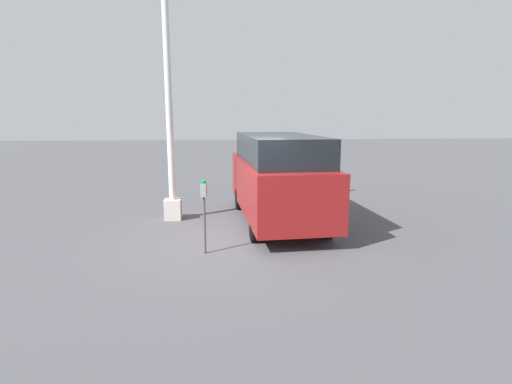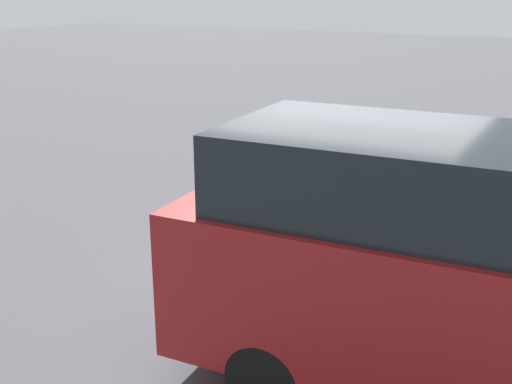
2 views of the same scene
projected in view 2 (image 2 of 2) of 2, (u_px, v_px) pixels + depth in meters
name	position (u px, v px, depth m)	size (l,w,h in m)	color
ground_plane	(348.00, 300.00, 7.20)	(80.00, 80.00, 0.00)	#4C4C51
parking_meter_near	(315.00, 182.00, 7.65)	(0.21, 0.13, 1.53)	#4C4C4C
parked_van	(493.00, 273.00, 5.02)	(5.29, 2.17, 2.29)	maroon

